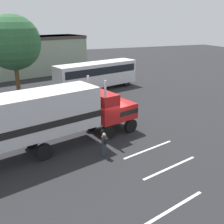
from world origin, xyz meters
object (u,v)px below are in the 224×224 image
object	(u,v)px
person_bystander	(104,144)
tree_left	(13,43)
semi_truck	(36,118)
parked_bus	(97,73)

from	to	relation	value
person_bystander	tree_left	distance (m)	16.76
semi_truck	tree_left	world-z (taller)	tree_left
parked_bus	person_bystander	bearing A→B (deg)	-107.59
semi_truck	person_bystander	size ratio (longest dim) A/B	8.78
tree_left	person_bystander	bearing A→B (deg)	-74.69
semi_truck	tree_left	distance (m)	13.77
person_bystander	parked_bus	xyz separation A→B (m)	(5.33, 16.82, 1.17)
semi_truck	parked_bus	bearing A→B (deg)	58.04
person_bystander	tree_left	bearing A→B (deg)	105.31
parked_bus	tree_left	distance (m)	10.50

